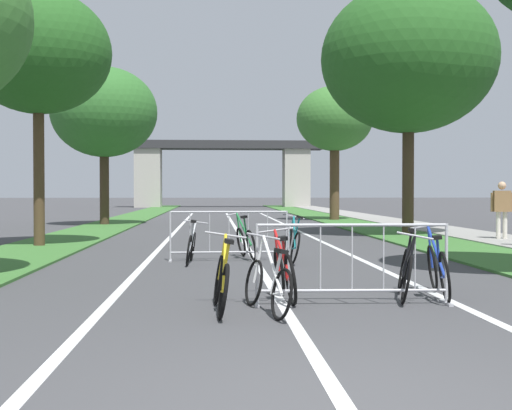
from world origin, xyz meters
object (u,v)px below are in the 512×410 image
(tree_left_oak_near, at_px, (38,53))
(crowd_barrier_second, at_px, (229,236))
(bicycle_yellow_2, at_px, (221,282))
(bicycle_white_7, at_px, (268,284))
(tree_right_pine_near, at_px, (409,59))
(bicycle_black_6, at_px, (405,271))
(bicycle_blue_3, at_px, (438,269))
(tree_left_maple_mid, at_px, (104,113))
(crowd_barrier_nearest, at_px, (352,264))
(pedestrian_waiting, at_px, (502,205))
(bicycle_green_4, at_px, (246,242))
(bicycle_silver_0, at_px, (191,246))
(bicycle_teal_5, at_px, (292,244))
(bicycle_red_1, at_px, (284,272))
(tree_right_cypress_far, at_px, (335,120))

(tree_left_oak_near, xyz_separation_m, crowd_barrier_second, (4.88, -3.75, -4.55))
(bicycle_yellow_2, bearing_deg, bicycle_white_7, -13.36)
(tree_right_pine_near, relative_size, bicycle_black_6, 4.84)
(tree_right_pine_near, distance_m, bicycle_blue_3, 14.31)
(tree_left_oak_near, height_order, tree_left_maple_mid, tree_left_maple_mid)
(tree_right_pine_near, bearing_deg, bicycle_yellow_2, -114.54)
(tree_right_pine_near, height_order, bicycle_yellow_2, tree_right_pine_near)
(crowd_barrier_nearest, height_order, pedestrian_waiting, pedestrian_waiting)
(crowd_barrier_nearest, xyz_separation_m, crowd_barrier_second, (-1.46, 5.68, 0.00))
(crowd_barrier_second, bearing_deg, bicycle_blue_3, -61.47)
(bicycle_yellow_2, height_order, bicycle_green_4, bicycle_green_4)
(bicycle_silver_0, height_order, pedestrian_waiting, pedestrian_waiting)
(tree_right_pine_near, xyz_separation_m, bicycle_blue_3, (-3.30, -12.83, -5.42))
(tree_left_maple_mid, height_order, tree_right_pine_near, tree_right_pine_near)
(bicycle_teal_5, bearing_deg, bicycle_green_4, 136.49)
(bicycle_silver_0, bearing_deg, bicycle_yellow_2, -81.69)
(crowd_barrier_nearest, relative_size, bicycle_black_6, 1.48)
(crowd_barrier_second, xyz_separation_m, bicycle_teal_5, (1.29, -0.39, -0.14))
(bicycle_black_6, bearing_deg, bicycle_teal_5, -65.26)
(tree_right_pine_near, distance_m, bicycle_teal_5, 10.87)
(crowd_barrier_nearest, bearing_deg, pedestrian_waiting, 58.26)
(crowd_barrier_nearest, distance_m, bicycle_black_6, 0.94)
(tree_left_maple_mid, xyz_separation_m, pedestrian_waiting, (13.09, -10.16, -3.77))
(tree_left_oak_near, distance_m, tree_left_maple_mid, 11.47)
(tree_left_oak_near, bearing_deg, bicycle_red_1, -58.56)
(tree_left_maple_mid, height_order, bicycle_red_1, tree_left_maple_mid)
(tree_right_cypress_far, height_order, bicycle_teal_5, tree_right_cypress_far)
(bicycle_silver_0, height_order, bicycle_red_1, bicycle_red_1)
(pedestrian_waiting, bearing_deg, bicycle_green_4, -137.19)
(crowd_barrier_nearest, relative_size, crowd_barrier_second, 1.00)
(crowd_barrier_second, xyz_separation_m, bicycle_red_1, (0.62, -5.24, -0.15))
(tree_left_maple_mid, relative_size, bicycle_black_6, 3.97)
(tree_left_oak_near, bearing_deg, pedestrian_waiting, 5.74)
(tree_left_oak_near, height_order, bicycle_silver_0, tree_left_oak_near)
(tree_left_maple_mid, height_order, tree_right_cypress_far, tree_left_maple_mid)
(tree_right_cypress_far, distance_m, bicycle_teal_5, 20.75)
(tree_right_pine_near, height_order, bicycle_silver_0, tree_right_pine_near)
(tree_right_cypress_far, distance_m, bicycle_black_6, 25.26)
(bicycle_green_4, bearing_deg, bicycle_silver_0, -150.65)
(bicycle_white_7, bearing_deg, pedestrian_waiting, 41.39)
(crowd_barrier_second, height_order, bicycle_white_7, crowd_barrier_second)
(bicycle_red_1, distance_m, bicycle_green_4, 5.66)
(tree_left_maple_mid, distance_m, pedestrian_waiting, 17.00)
(bicycle_green_4, bearing_deg, bicycle_black_6, -81.84)
(tree_left_maple_mid, bearing_deg, crowd_barrier_second, -71.86)
(bicycle_green_4, relative_size, bicycle_black_6, 0.95)
(bicycle_black_6, bearing_deg, tree_left_maple_mid, -57.33)
(bicycle_blue_3, bearing_deg, bicycle_red_1, -166.81)
(bicycle_silver_0, bearing_deg, tree_left_oak_near, 136.40)
(tree_left_oak_near, height_order, crowd_barrier_nearest, tree_left_oak_near)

